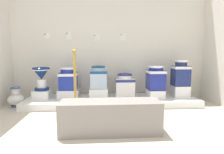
{
  "coord_description": "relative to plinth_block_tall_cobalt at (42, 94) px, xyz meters",
  "views": [
    {
      "loc": [
        1.79,
        -1.2,
        0.97
      ],
      "look_at": [
        2.03,
        2.31,
        0.53
      ],
      "focal_mm": 29.61,
      "sensor_mm": 36.0,
      "label": 1
    }
  ],
  "objects": [
    {
      "name": "museum_bench",
      "position": [
        1.22,
        -1.33,
        -0.01
      ],
      "size": [
        1.22,
        0.36,
        0.4
      ],
      "primitive_type": "cube",
      "color": "gray",
      "rests_on": "ground_plane"
    },
    {
      "name": "antique_toilet_leftmost",
      "position": [
        0.49,
        0.08,
        0.3
      ],
      "size": [
        0.34,
        0.33,
        0.43
      ],
      "color": "navy",
      "rests_on": "plinth_block_leftmost"
    },
    {
      "name": "plinth_block_rightmost",
      "position": [
        2.18,
        -0.05,
        -0.0
      ],
      "size": [
        0.29,
        0.39,
        0.16
      ],
      "primitive_type": "cube",
      "color": "white",
      "rests_on": "display_platform"
    },
    {
      "name": "antique_toilet_squat_floral",
      "position": [
        1.07,
        0.04,
        0.32
      ],
      "size": [
        0.32,
        0.31,
        0.43
      ],
      "color": "#ADC2DB",
      "rests_on": "plinth_block_squat_floral"
    },
    {
      "name": "plinth_block_slender_white",
      "position": [
        2.69,
        -0.02,
        0.03
      ],
      "size": [
        0.3,
        0.3,
        0.22
      ],
      "primitive_type": "cube",
      "color": "white",
      "rests_on": "display_platform"
    },
    {
      "name": "display_platform",
      "position": [
        1.33,
        -0.02,
        -0.14
      ],
      "size": [
        3.27,
        0.83,
        0.13
      ],
      "primitive_type": "cube",
      "color": "white",
      "rests_on": "ground_plane"
    },
    {
      "name": "decorative_vase_spare",
      "position": [
        -0.45,
        -0.09,
        -0.05
      ],
      "size": [
        0.29,
        0.29,
        0.36
      ],
      "color": "#374D8B",
      "rests_on": "ground_plane"
    },
    {
      "name": "ground_plane",
      "position": [
        1.33,
        -1.56,
        -0.22
      ],
      "size": [
        6.05,
        5.54,
        0.02
      ],
      "primitive_type": "cube",
      "color": "beige"
    },
    {
      "name": "plinth_block_tall_cobalt",
      "position": [
        0.0,
        0.0,
        0.0
      ],
      "size": [
        0.3,
        0.32,
        0.16
      ],
      "primitive_type": "cube",
      "color": "white",
      "rests_on": "display_platform"
    },
    {
      "name": "info_placard_second",
      "position": [
        0.46,
        0.41,
        1.14
      ],
      "size": [
        0.11,
        0.01,
        0.15
      ],
      "color": "white"
    },
    {
      "name": "antique_toilet_tall_cobalt",
      "position": [
        0.0,
        0.0,
        0.36
      ],
      "size": [
        0.32,
        0.32,
        0.43
      ],
      "color": "navy",
      "rests_on": "plinth_block_tall_cobalt"
    },
    {
      "name": "antique_toilet_rightmost",
      "position": [
        2.18,
        -0.05,
        0.32
      ],
      "size": [
        0.31,
        0.35,
        0.46
      ],
      "color": "navy",
      "rests_on": "plinth_block_rightmost"
    },
    {
      "name": "info_placard_fourth",
      "position": [
        1.59,
        0.41,
        1.12
      ],
      "size": [
        0.12,
        0.01,
        0.15
      ],
      "color": "white"
    },
    {
      "name": "plinth_block_broad_patterned",
      "position": [
        1.59,
        0.06,
        -0.06
      ],
      "size": [
        0.39,
        0.3,
        0.05
      ],
      "primitive_type": "cube",
      "color": "white",
      "rests_on": "display_platform"
    },
    {
      "name": "info_placard_first",
      "position": [
        0.02,
        0.41,
        1.13
      ],
      "size": [
        0.11,
        0.01,
        0.13
      ],
      "color": "white"
    },
    {
      "name": "info_placard_third",
      "position": [
        1.04,
        0.41,
        1.1
      ],
      "size": [
        0.12,
        0.01,
        0.13
      ],
      "color": "white"
    },
    {
      "name": "wall_back",
      "position": [
        1.33,
        0.44,
        1.21
      ],
      "size": [
        4.25,
        0.06,
        2.83
      ],
      "primitive_type": "cube",
      "color": "silver",
      "rests_on": "ground_plane"
    },
    {
      "name": "plinth_block_leftmost",
      "position": [
        0.49,
        0.08,
        -0.0
      ],
      "size": [
        0.39,
        0.36,
        0.15
      ],
      "primitive_type": "cube",
      "color": "white",
      "rests_on": "display_platform"
    },
    {
      "name": "antique_toilet_slender_white",
      "position": [
        2.69,
        -0.02,
        0.39
      ],
      "size": [
        0.31,
        0.28,
        0.5
      ],
      "color": "navy",
      "rests_on": "plinth_block_slender_white"
    },
    {
      "name": "stanchion_post_near_left",
      "position": [
        0.73,
        -0.82,
        0.14
      ],
      "size": [
        0.23,
        0.23,
        1.04
      ],
      "color": "gold",
      "rests_on": "ground_plane"
    },
    {
      "name": "plinth_block_squat_floral",
      "position": [
        1.07,
        0.04,
        0.01
      ],
      "size": [
        0.35,
        0.36,
        0.18
      ],
      "primitive_type": "cube",
      "color": "white",
      "rests_on": "display_platform"
    },
    {
      "name": "antique_toilet_broad_patterned",
      "position": [
        1.59,
        0.06,
        0.18
      ],
      "size": [
        0.37,
        0.3,
        0.41
      ],
      "color": "white",
      "rests_on": "plinth_block_broad_patterned"
    }
  ]
}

